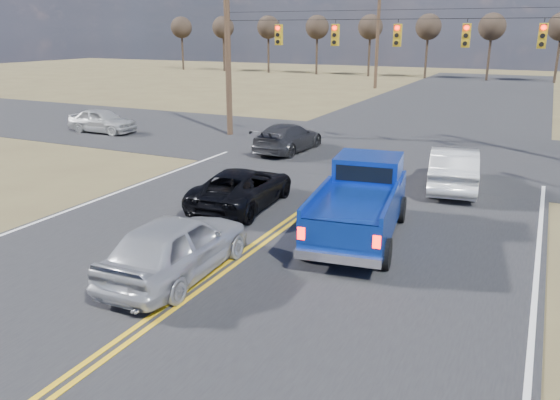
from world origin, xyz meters
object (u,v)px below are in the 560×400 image
at_px(pickup_truck, 360,203).
at_px(black_suv, 243,187).
at_px(dgrey_car_queue, 288,138).
at_px(silver_suv, 176,246).
at_px(cross_car_west, 102,121).
at_px(white_car_queue, 453,168).

relative_size(pickup_truck, black_suv, 1.25).
relative_size(black_suv, dgrey_car_queue, 1.00).
distance_m(pickup_truck, silver_suv, 5.26).
relative_size(pickup_truck, silver_suv, 1.29).
relative_size(silver_suv, cross_car_west, 1.12).
xyz_separation_m(silver_suv, white_car_queue, (4.58, 10.41, 0.01)).
bearing_deg(pickup_truck, white_car_queue, 67.90).
xyz_separation_m(white_car_queue, cross_car_west, (-19.54, 3.14, -0.09)).
bearing_deg(white_car_queue, silver_suv, 57.81).
bearing_deg(dgrey_car_queue, cross_car_west, 3.23).
relative_size(silver_suv, white_car_queue, 0.96).
height_order(silver_suv, cross_car_west, silver_suv).
distance_m(silver_suv, dgrey_car_queue, 14.06).
distance_m(silver_suv, white_car_queue, 11.37).
relative_size(pickup_truck, cross_car_west, 1.43).
bearing_deg(pickup_truck, silver_suv, -133.27).
xyz_separation_m(dgrey_car_queue, cross_car_west, (-11.46, -0.07, 0.02)).
height_order(white_car_queue, cross_car_west, white_car_queue).
xyz_separation_m(pickup_truck, dgrey_car_queue, (-6.54, 9.33, -0.34)).
bearing_deg(white_car_queue, pickup_truck, 67.41).
xyz_separation_m(silver_suv, dgrey_car_queue, (-3.50, 13.62, -0.09)).
distance_m(white_car_queue, cross_car_west, 19.79).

